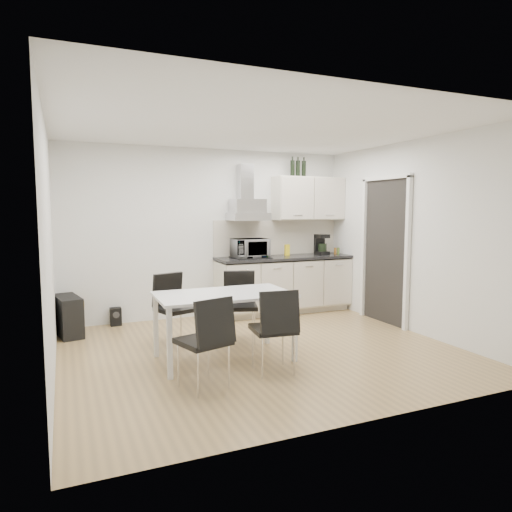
{
  "coord_description": "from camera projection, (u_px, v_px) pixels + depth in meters",
  "views": [
    {
      "loc": [
        -2.13,
        -4.84,
        1.67
      ],
      "look_at": [
        0.06,
        0.3,
        1.1
      ],
      "focal_mm": 32.0,
      "sensor_mm": 36.0,
      "label": 1
    }
  ],
  "objects": [
    {
      "name": "chair_far_left",
      "position": [
        176.0,
        310.0,
        5.61
      ],
      "size": [
        0.58,
        0.61,
        0.88
      ],
      "primitive_type": null,
      "rotation": [
        0.0,
        0.0,
        3.47
      ],
      "color": "black",
      "rests_on": "ground"
    },
    {
      "name": "wall_front",
      "position": [
        367.0,
        259.0,
        3.46
      ],
      "size": [
        4.5,
        0.1,
        2.6
      ],
      "primitive_type": "cube",
      "color": "silver",
      "rests_on": "ground"
    },
    {
      "name": "kitchenette",
      "position": [
        285.0,
        261.0,
        7.39
      ],
      "size": [
        2.22,
        0.64,
        2.52
      ],
      "color": "beige",
      "rests_on": "ground"
    },
    {
      "name": "floor_speaker",
      "position": [
        116.0,
        317.0,
        6.58
      ],
      "size": [
        0.16,
        0.14,
        0.26
      ],
      "primitive_type": "cube",
      "rotation": [
        0.0,
        0.0,
        0.01
      ],
      "color": "black",
      "rests_on": "ground"
    },
    {
      "name": "chair_far_right",
      "position": [
        240.0,
        307.0,
        5.77
      ],
      "size": [
        0.57,
        0.61,
        0.88
      ],
      "primitive_type": null,
      "rotation": [
        0.0,
        0.0,
        2.83
      ],
      "color": "black",
      "rests_on": "ground"
    },
    {
      "name": "guitar_amp",
      "position": [
        68.0,
        316.0,
        6.04
      ],
      "size": [
        0.39,
        0.67,
        0.53
      ],
      "rotation": [
        0.0,
        0.0,
        0.2
      ],
      "color": "black",
      "rests_on": "ground"
    },
    {
      "name": "ground",
      "position": [
        261.0,
        350.0,
        5.43
      ],
      "size": [
        4.5,
        4.5,
        0.0
      ],
      "primitive_type": "plane",
      "color": "#A38552",
      "rests_on": "ground"
    },
    {
      "name": "chair_near_left",
      "position": [
        203.0,
        342.0,
        4.24
      ],
      "size": [
        0.57,
        0.61,
        0.88
      ],
      "primitive_type": null,
      "rotation": [
        0.0,
        0.0,
        0.3
      ],
      "color": "black",
      "rests_on": "ground"
    },
    {
      "name": "wall_left",
      "position": [
        49.0,
        248.0,
        4.42
      ],
      "size": [
        0.1,
        4.0,
        2.6
      ],
      "primitive_type": "cube",
      "color": "silver",
      "rests_on": "ground"
    },
    {
      "name": "doorway",
      "position": [
        384.0,
        252.0,
        6.68
      ],
      "size": [
        0.08,
        1.04,
        2.1
      ],
      "primitive_type": "cube",
      "color": "white",
      "rests_on": "ground"
    },
    {
      "name": "chair_near_right",
      "position": [
        273.0,
        330.0,
        4.67
      ],
      "size": [
        0.49,
        0.55,
        0.88
      ],
      "primitive_type": null,
      "rotation": [
        0.0,
        0.0,
        -0.11
      ],
      "color": "black",
      "rests_on": "ground"
    },
    {
      "name": "ceiling",
      "position": [
        262.0,
        127.0,
        5.16
      ],
      "size": [
        4.5,
        4.5,
        0.0
      ],
      "primitive_type": "plane",
      "color": "white",
      "rests_on": "wall_back"
    },
    {
      "name": "wall_back",
      "position": [
        210.0,
        233.0,
        7.12
      ],
      "size": [
        4.5,
        0.1,
        2.6
      ],
      "primitive_type": "cube",
      "color": "silver",
      "rests_on": "ground"
    },
    {
      "name": "dining_table",
      "position": [
        224.0,
        300.0,
        5.05
      ],
      "size": [
        1.49,
        0.86,
        0.75
      ],
      "rotation": [
        0.0,
        0.0,
        -0.01
      ],
      "color": "white",
      "rests_on": "ground"
    },
    {
      "name": "wall_right",
      "position": [
        413.0,
        237.0,
        6.17
      ],
      "size": [
        0.1,
        4.0,
        2.6
      ],
      "primitive_type": "cube",
      "color": "silver",
      "rests_on": "ground"
    }
  ]
}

